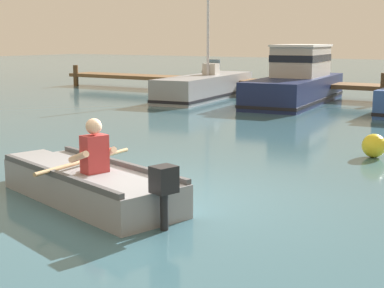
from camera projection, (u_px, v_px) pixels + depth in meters
ground_plane at (167, 198)px, 8.18m from camera, size 120.00×120.00×0.00m
wooden_dock at (213, 80)px, 24.52m from camera, size 15.56×1.57×1.09m
rowboat_with_person at (87, 183)px, 8.04m from camera, size 3.68×2.18×1.19m
moored_boat_grey at (206, 87)px, 21.98m from camera, size 2.42×6.57×4.11m
moored_boat_navy at (298, 81)px, 20.45m from camera, size 2.74×6.85×2.06m
mooring_buoy at (374, 146)px, 10.98m from camera, size 0.46×0.46×0.46m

